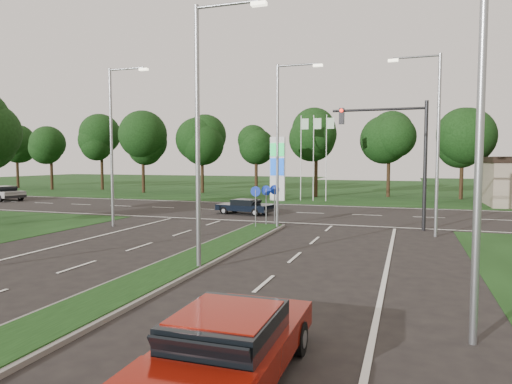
% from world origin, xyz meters
% --- Properties ---
extents(ground, '(160.00, 160.00, 0.00)m').
position_xyz_m(ground, '(0.00, 0.00, 0.00)').
color(ground, black).
rests_on(ground, ground).
extents(verge_far, '(160.00, 50.00, 0.02)m').
position_xyz_m(verge_far, '(0.00, 55.00, 0.00)').
color(verge_far, black).
rests_on(verge_far, ground).
extents(cross_road, '(160.00, 12.00, 0.02)m').
position_xyz_m(cross_road, '(0.00, 24.00, 0.00)').
color(cross_road, black).
rests_on(cross_road, ground).
extents(median_kerb, '(2.00, 26.00, 0.12)m').
position_xyz_m(median_kerb, '(0.00, 4.00, 0.06)').
color(median_kerb, slate).
rests_on(median_kerb, ground).
extents(streetlight_median_near, '(2.53, 0.22, 9.00)m').
position_xyz_m(streetlight_median_near, '(1.00, 6.00, 5.08)').
color(streetlight_median_near, gray).
rests_on(streetlight_median_near, ground).
extents(streetlight_median_far, '(2.53, 0.22, 9.00)m').
position_xyz_m(streetlight_median_far, '(1.00, 16.00, 5.08)').
color(streetlight_median_far, gray).
rests_on(streetlight_median_far, ground).
extents(streetlight_left_far, '(2.53, 0.22, 9.00)m').
position_xyz_m(streetlight_left_far, '(-8.30, 14.00, 5.08)').
color(streetlight_left_far, gray).
rests_on(streetlight_left_far, ground).
extents(streetlight_right_far, '(2.53, 0.22, 9.00)m').
position_xyz_m(streetlight_right_far, '(8.80, 16.00, 5.08)').
color(streetlight_right_far, gray).
rests_on(streetlight_right_far, ground).
extents(streetlight_right_near, '(2.53, 0.22, 9.00)m').
position_xyz_m(streetlight_right_near, '(8.80, 2.00, 5.08)').
color(streetlight_right_near, gray).
rests_on(streetlight_right_near, ground).
extents(traffic_signal, '(5.10, 0.42, 7.00)m').
position_xyz_m(traffic_signal, '(7.19, 18.00, 4.65)').
color(traffic_signal, black).
rests_on(traffic_signal, ground).
extents(median_signs, '(1.16, 1.76, 2.38)m').
position_xyz_m(median_signs, '(0.00, 16.40, 1.71)').
color(median_signs, gray).
rests_on(median_signs, ground).
extents(gas_pylon, '(5.80, 1.26, 8.00)m').
position_xyz_m(gas_pylon, '(-3.79, 33.05, 3.20)').
color(gas_pylon, silver).
rests_on(gas_pylon, ground).
extents(treeline_far, '(6.00, 6.00, 9.90)m').
position_xyz_m(treeline_far, '(0.10, 39.93, 6.83)').
color(treeline_far, black).
rests_on(treeline_far, ground).
extents(red_sedan, '(2.00, 4.72, 1.30)m').
position_xyz_m(red_sedan, '(4.82, -1.23, 0.70)').
color(red_sedan, maroon).
rests_on(red_sedan, ground).
extents(navy_sedan, '(4.12, 2.25, 1.07)m').
position_xyz_m(navy_sedan, '(-3.21, 21.79, 0.58)').
color(navy_sedan, black).
rests_on(navy_sedan, ground).
extents(far_car_a, '(5.17, 3.20, 1.38)m').
position_xyz_m(far_car_a, '(-28.68, 24.81, 0.74)').
color(far_car_a, '#A4A4A4').
rests_on(far_car_a, ground).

